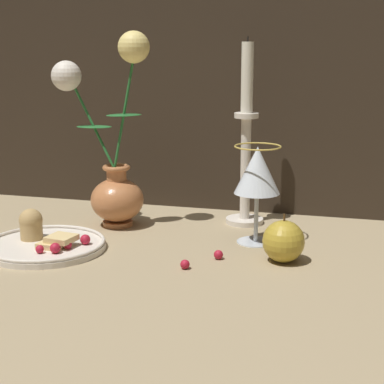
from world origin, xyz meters
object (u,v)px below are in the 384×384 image
object	(u,v)px
wine_glass	(257,174)
apple_beside_vase	(283,241)
candlestick	(246,148)
vase	(113,161)
plate_with_pastries	(44,242)

from	to	relation	value
wine_glass	apple_beside_vase	distance (m)	0.15
wine_glass	candlestick	xyz separation A→B (m)	(-0.04, 0.12, 0.02)
vase	apple_beside_vase	xyz separation A→B (m)	(0.35, -0.13, -0.10)
plate_with_pastries	apple_beside_vase	world-z (taller)	apple_beside_vase
wine_glass	plate_with_pastries	bearing A→B (deg)	-158.97
vase	candlestick	distance (m)	0.26
wine_glass	candlestick	bearing A→B (deg)	109.63
vase	candlestick	world-z (taller)	vase
vase	wine_glass	distance (m)	0.29
candlestick	wine_glass	bearing A→B (deg)	-70.37
candlestick	apple_beside_vase	size ratio (longest dim) A/B	4.46
apple_beside_vase	wine_glass	bearing A→B (deg)	123.62
vase	wine_glass	world-z (taller)	vase
candlestick	apple_beside_vase	bearing A→B (deg)	-63.93
wine_glass	vase	bearing A→B (deg)	173.10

